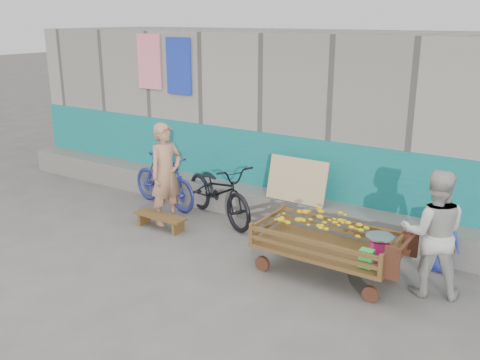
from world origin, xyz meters
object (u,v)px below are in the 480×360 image
Objects in this scene: bench at (160,219)px; bicycle_dark at (219,191)px; woman at (433,233)px; banana_cart at (324,234)px; child at (444,242)px; bicycle_blue at (164,181)px; vendor_man at (166,174)px.

bench is 1.05m from bicycle_dark.
woman is 0.83× the size of bicycle_dark.
banana_cart is 2.87m from bench.
woman is 0.78m from child.
bicycle_blue is (-1.19, 0.00, -0.02)m from bicycle_dark.
woman reaches higher than bicycle_blue.
child is 3.57m from bicycle_dark.
bicycle_dark is (-2.29, 0.87, -0.07)m from banana_cart.
banana_cart is at bearing -6.86° from woman.
vendor_man is 0.91m from bicycle_dark.
woman is 1.90× the size of child.
vendor_man is (-0.07, 0.26, 0.66)m from bench.
banana_cart is 1.19× the size of vendor_man.
bench is at bearing 7.95° from child.
bench is 0.57× the size of bicycle_blue.
vendor_man is 4.20m from woman.
woman is 0.99× the size of bicycle_blue.
bicycle_dark is at bearing 159.08° from banana_cart.
vendor_man reaches higher than bicycle_dark.
banana_cart is 1.04× the size of bicycle_dark.
child is at bearing -69.17° from vendor_man.
bench is 4.18m from woman.
child is 4.76m from bicycle_blue.
banana_cart is at bearing -87.30° from bicycle_dark.
bicycle_dark is at bearing -28.60° from woman.
vendor_man is 1.06× the size of woman.
banana_cart is at bearing -84.12° from vendor_man.
child is at bearing 12.62° from bench.
banana_cart is 1.24× the size of bicycle_blue.
woman is at bearing 3.26° from bench.
bicycle_blue is at bearing -26.26° from woman.
bench is 0.57× the size of woman.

